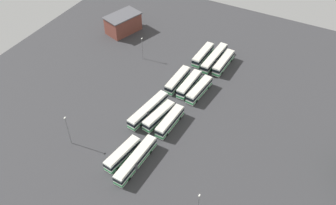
% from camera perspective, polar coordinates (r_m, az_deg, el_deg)
% --- Properties ---
extents(ground_plane, '(127.33, 127.33, 0.00)m').
position_cam_1_polar(ground_plane, '(106.28, 1.00, -0.24)').
color(ground_plane, '#333335').
extents(bus_row0_slot0, '(15.38, 3.19, 3.41)m').
position_cam_1_polar(bus_row0_slot0, '(90.39, -5.08, -8.98)').
color(bus_row0_slot0, silver).
rests_on(bus_row0_slot0, ground_plane).
extents(bus_row0_slot1, '(11.39, 4.02, 3.41)m').
position_cam_1_polar(bus_row0_slot1, '(91.94, -7.13, -8.00)').
color(bus_row0_slot1, silver).
rests_on(bus_row0_slot1, ground_plane).
extents(bus_row1_slot0, '(11.54, 3.09, 3.41)m').
position_cam_1_polar(bus_row1_slot0, '(98.73, 0.29, -2.97)').
color(bus_row1_slot0, silver).
rests_on(bus_row1_slot0, ground_plane).
extents(bus_row1_slot1, '(11.70, 4.37, 3.41)m').
position_cam_1_polar(bus_row1_slot1, '(100.25, -1.44, -2.10)').
color(bus_row1_slot1, silver).
rests_on(bus_row1_slot1, ground_plane).
extents(bus_row1_slot2, '(15.50, 4.62, 3.41)m').
position_cam_1_polar(bus_row1_slot2, '(102.00, -3.13, -1.18)').
color(bus_row1_slot2, silver).
rests_on(bus_row1_slot2, ground_plane).
extents(bus_row2_slot0, '(11.78, 3.62, 3.41)m').
position_cam_1_polar(bus_row2_slot0, '(108.65, 4.92, 2.00)').
color(bus_row2_slot0, silver).
rests_on(bus_row2_slot0, ground_plane).
extents(bus_row2_slot1, '(11.88, 2.97, 3.41)m').
position_cam_1_polar(bus_row2_slot1, '(110.40, 3.34, 2.88)').
color(bus_row2_slot1, silver).
rests_on(bus_row2_slot1, ground_plane).
extents(bus_row2_slot2, '(11.96, 2.87, 3.41)m').
position_cam_1_polar(bus_row2_slot2, '(111.75, 1.52, 3.53)').
color(bus_row2_slot2, silver).
rests_on(bus_row2_slot2, ground_plane).
extents(bus_row3_slot0, '(12.30, 3.01, 3.41)m').
position_cam_1_polar(bus_row3_slot0, '(120.10, 8.67, 6.19)').
color(bus_row3_slot0, silver).
rests_on(bus_row3_slot0, ground_plane).
extents(bus_row3_slot1, '(15.39, 3.28, 3.41)m').
position_cam_1_polar(bus_row3_slot1, '(121.63, 7.24, 6.89)').
color(bus_row3_slot1, silver).
rests_on(bus_row3_slot1, ground_plane).
extents(bus_row3_slot2, '(11.91, 2.91, 3.41)m').
position_cam_1_polar(bus_row3_slot2, '(122.82, 5.50, 7.45)').
color(bus_row3_slot2, silver).
rests_on(bus_row3_slot2, ground_plane).
extents(depot_building, '(14.33, 11.00, 6.73)m').
position_cam_1_polar(depot_building, '(137.06, -7.04, 12.21)').
color(depot_building, brown).
rests_on(depot_building, ground_plane).
extents(lamp_post_mid_lot, '(0.56, 0.28, 8.06)m').
position_cam_1_polar(lamp_post_mid_lot, '(121.31, -4.04, 8.57)').
color(lamp_post_mid_lot, slate).
rests_on(lamp_post_mid_lot, ground_plane).
extents(lamp_post_far_corner, '(0.56, 0.28, 9.49)m').
position_cam_1_polar(lamp_post_far_corner, '(95.46, -15.39, -4.11)').
color(lamp_post_far_corner, slate).
rests_on(lamp_post_far_corner, ground_plane).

